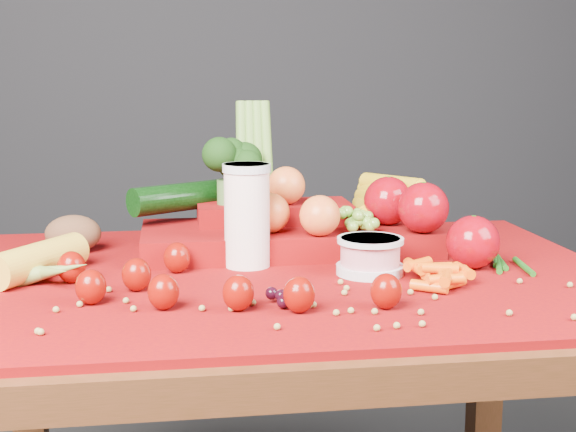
{
  "coord_description": "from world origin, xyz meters",
  "views": [
    {
      "loc": [
        -0.18,
        -1.24,
        1.08
      ],
      "look_at": [
        0.0,
        0.02,
        0.85
      ],
      "focal_mm": 50.0,
      "sensor_mm": 36.0,
      "label": 1
    }
  ],
  "objects": [
    {
      "name": "table",
      "position": [
        0.0,
        0.0,
        0.66
      ],
      "size": [
        1.1,
        0.8,
        0.75
      ],
      "color": "#371F0C",
      "rests_on": "ground"
    },
    {
      "name": "red_cloth",
      "position": [
        0.0,
        0.0,
        0.76
      ],
      "size": [
        1.05,
        0.75,
        0.01
      ],
      "primitive_type": "cube",
      "color": "#7F0904",
      "rests_on": "table"
    },
    {
      "name": "milk_glass",
      "position": [
        -0.06,
        0.05,
        0.85
      ],
      "size": [
        0.08,
        0.08,
        0.17
      ],
      "rotation": [
        0.0,
        0.0,
        0.42
      ],
      "color": "white",
      "rests_on": "red_cloth"
    },
    {
      "name": "yogurt_bowl",
      "position": [
        0.12,
        -0.03,
        0.79
      ],
      "size": [
        0.11,
        0.11,
        0.06
      ],
      "rotation": [
        0.0,
        0.0,
        0.24
      ],
      "color": "silver",
      "rests_on": "red_cloth"
    },
    {
      "name": "strawberry_scatter",
      "position": [
        -0.16,
        -0.13,
        0.79
      ],
      "size": [
        0.48,
        0.28,
        0.05
      ],
      "color": "maroon",
      "rests_on": "red_cloth"
    },
    {
      "name": "dark_grape_cluster",
      "position": [
        -0.03,
        -0.19,
        0.78
      ],
      "size": [
        0.06,
        0.05,
        0.03
      ],
      "primitive_type": null,
      "color": "black",
      "rests_on": "red_cloth"
    },
    {
      "name": "soybean_scatter",
      "position": [
        0.0,
        -0.2,
        0.77
      ],
      "size": [
        0.84,
        0.24,
        0.01
      ],
      "primitive_type": null,
      "color": "#9E8B44",
      "rests_on": "red_cloth"
    },
    {
      "name": "corn_ear",
      "position": [
        -0.38,
        -0.01,
        0.78
      ],
      "size": [
        0.25,
        0.27,
        0.06
      ],
      "rotation": [
        0.0,
        0.0,
        1.0
      ],
      "color": "yellow",
      "rests_on": "red_cloth"
    },
    {
      "name": "potato",
      "position": [
        -0.36,
        0.19,
        0.8
      ],
      "size": [
        0.1,
        0.07,
        0.07
      ],
      "primitive_type": "ellipsoid",
      "color": "#54351D",
      "rests_on": "red_cloth"
    },
    {
      "name": "baby_carrot_pile",
      "position": [
        0.21,
        -0.12,
        0.78
      ],
      "size": [
        0.17,
        0.17,
        0.03
      ],
      "primitive_type": null,
      "color": "#EC5508",
      "rests_on": "red_cloth"
    },
    {
      "name": "green_bean_pile",
      "position": [
        0.36,
        -0.01,
        0.77
      ],
      "size": [
        0.14,
        0.12,
        0.01
      ],
      "primitive_type": null,
      "color": "#195714",
      "rests_on": "red_cloth"
    },
    {
      "name": "produce_mound",
      "position": [
        0.05,
        0.15,
        0.82
      ],
      "size": [
        0.61,
        0.4,
        0.27
      ],
      "color": "#7F0904",
      "rests_on": "red_cloth"
    }
  ]
}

